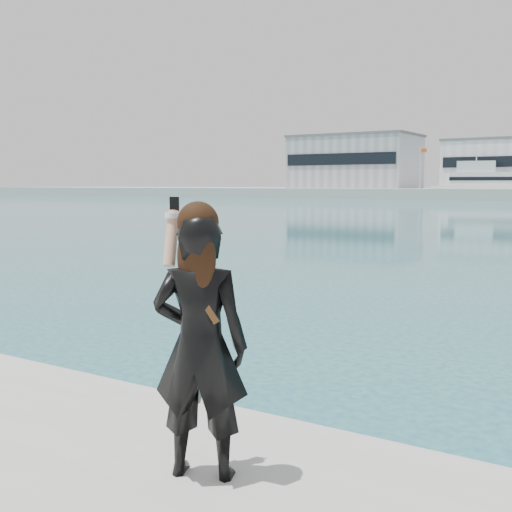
{
  "coord_description": "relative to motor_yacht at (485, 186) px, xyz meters",
  "views": [
    {
      "loc": [
        2.93,
        -3.59,
        2.78
      ],
      "look_at": [
        0.36,
        0.45,
        2.24
      ],
      "focal_mm": 45.0,
      "sensor_mm": 36.0,
      "label": 1
    }
  ],
  "objects": [
    {
      "name": "woman",
      "position": [
        24.65,
        -115.74,
        -0.8
      ],
      "size": [
        0.77,
        0.65,
        1.89
      ],
      "rotation": [
        0.0,
        0.0,
        3.53
      ],
      "color": "black",
      "rests_on": "near_quay"
    },
    {
      "name": "motor_yacht",
      "position": [
        0.0,
        0.0,
        0.0
      ],
      "size": [
        20.18,
        9.47,
        9.09
      ],
      "rotation": [
        0.0,
        0.0,
        0.22
      ],
      "color": "silver",
      "rests_on": "ground"
    },
    {
      "name": "flagpole_left",
      "position": [
        -13.61,
        5.51,
        3.98
      ],
      "size": [
        1.28,
        0.16,
        8.0
      ],
      "color": "silver",
      "rests_on": "far_quay"
    },
    {
      "name": "warehouse_grey_left",
      "position": [
        -30.71,
        12.49,
        5.21
      ],
      "size": [
        26.52,
        16.36,
        11.5
      ],
      "color": "gray",
      "rests_on": "far_quay"
    }
  ]
}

